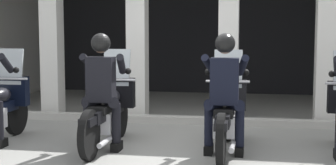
# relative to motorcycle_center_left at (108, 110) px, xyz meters

# --- Properties ---
(ground_plane) EXTENTS (80.00, 80.00, 0.00)m
(ground_plane) POSITION_rel_motorcycle_center_left_xyz_m (0.82, 3.17, -0.50)
(ground_plane) COLOR gray
(station_building) EXTENTS (9.52, 4.62, 3.39)m
(station_building) POSITION_rel_motorcycle_center_left_xyz_m (0.69, 4.64, 1.61)
(station_building) COLOR black
(station_building) RESTS_ON ground
(kerb_strip) EXTENTS (9.02, 0.24, 0.12)m
(kerb_strip) POSITION_rel_motorcycle_center_left_xyz_m (0.69, 1.87, -0.44)
(kerb_strip) COLOR #B7B5AD
(kerb_strip) RESTS_ON ground
(motorcycle_center_left) EXTENTS (0.62, 2.04, 1.35)m
(motorcycle_center_left) POSITION_rel_motorcycle_center_left_xyz_m (0.00, 0.00, 0.00)
(motorcycle_center_left) COLOR black
(motorcycle_center_left) RESTS_ON ground
(police_officer_center_left) EXTENTS (0.63, 0.61, 1.58)m
(police_officer_center_left) POSITION_rel_motorcycle_center_left_xyz_m (-0.00, -0.28, 0.44)
(police_officer_center_left) COLOR black
(police_officer_center_left) RESTS_ON ground
(motorcycle_center_right) EXTENTS (0.62, 2.04, 1.35)m
(motorcycle_center_right) POSITION_rel_motorcycle_center_left_xyz_m (1.64, 0.04, 0.00)
(motorcycle_center_right) COLOR black
(motorcycle_center_right) RESTS_ON ground
(police_officer_center_right) EXTENTS (0.63, 0.61, 1.58)m
(police_officer_center_right) POSITION_rel_motorcycle_center_left_xyz_m (1.64, -0.24, 0.44)
(police_officer_center_right) COLOR black
(police_officer_center_right) RESTS_ON ground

